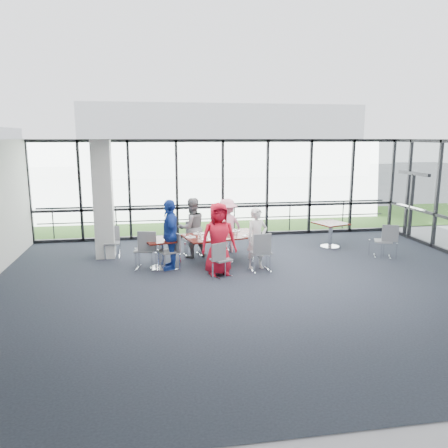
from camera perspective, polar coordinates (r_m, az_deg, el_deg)
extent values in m
cube|color=#1F232C|center=(9.90, 4.56, -8.04)|extent=(12.00, 10.00, 0.02)
cube|color=white|center=(9.34, 4.88, 10.89)|extent=(12.00, 10.00, 0.04)
cube|color=silver|center=(4.95, 19.12, -8.92)|extent=(12.00, 0.10, 3.20)
cube|color=white|center=(14.34, -0.16, 4.63)|extent=(12.00, 0.10, 3.20)
cube|color=black|center=(15.42, 23.26, 2.12)|extent=(0.12, 1.60, 2.10)
cube|color=silver|center=(12.24, -15.49, 3.08)|extent=(0.50, 0.50, 3.20)
cube|color=slate|center=(19.47, -2.54, 1.56)|extent=(80.00, 70.00, 0.02)
cube|color=#335C21|center=(17.51, -1.75, 0.57)|extent=(80.00, 5.00, 0.01)
cube|color=white|center=(41.54, -0.74, 10.90)|extent=(24.00, 10.00, 6.00)
cylinder|color=#2D2D33|center=(15.09, -0.53, 0.74)|extent=(12.00, 0.06, 0.06)
cube|color=#3E120E|center=(11.40, -0.25, -1.53)|extent=(2.19, 1.54, 0.04)
cylinder|color=silver|center=(11.49, -0.25, -3.36)|extent=(0.12, 0.12, 0.71)
cylinder|color=silver|center=(11.58, -0.24, -4.99)|extent=(0.56, 0.56, 0.03)
cube|color=#3E120E|center=(11.02, -8.26, -2.10)|extent=(0.97, 0.97, 0.04)
cylinder|color=silver|center=(11.11, -8.21, -3.98)|extent=(0.12, 0.12, 0.71)
cube|color=#3E120E|center=(13.42, 13.78, 0.09)|extent=(1.07, 1.07, 0.04)
cylinder|color=silver|center=(13.49, 13.71, -1.48)|extent=(0.12, 0.12, 0.71)
imported|color=red|center=(10.40, -0.71, -1.96)|extent=(0.90, 0.62, 1.75)
imported|color=silver|center=(10.91, 4.31, -1.91)|extent=(0.66, 0.56, 1.55)
imported|color=slate|center=(11.96, -4.22, -0.50)|extent=(0.91, 0.72, 1.65)
imported|color=#FFA5BD|center=(12.40, 0.42, -0.25)|extent=(1.13, 0.88, 1.56)
imported|color=#18379B|center=(10.91, -7.03, -1.39)|extent=(0.59, 1.05, 1.77)
cylinder|color=white|center=(10.84, -2.32, -2.07)|extent=(0.24, 0.24, 0.01)
cylinder|color=white|center=(11.28, 3.12, -1.54)|extent=(0.28, 0.28, 0.01)
cylinder|color=white|center=(11.55, -3.36, -1.25)|extent=(0.28, 0.28, 0.01)
cylinder|color=white|center=(11.85, 1.42, -0.90)|extent=(0.28, 0.28, 0.01)
cylinder|color=white|center=(11.15, -4.38, -1.72)|extent=(0.27, 0.27, 0.01)
cylinder|color=white|center=(11.13, -0.83, -1.41)|extent=(0.06, 0.06, 0.13)
cylinder|color=white|center=(11.38, 1.61, -1.06)|extent=(0.08, 0.08, 0.15)
cylinder|color=white|center=(11.61, -0.61, -0.87)|extent=(0.06, 0.06, 0.13)
cylinder|color=white|center=(11.01, -3.24, -1.52)|extent=(0.07, 0.07, 0.14)
cube|color=beige|center=(10.92, 0.05, -1.98)|extent=(0.36, 0.34, 0.00)
cube|color=beige|center=(11.42, 4.11, -1.42)|extent=(0.35, 0.27, 0.00)
cube|color=beige|center=(11.81, -0.18, -0.98)|extent=(0.37, 0.31, 0.00)
cube|color=black|center=(11.40, -0.20, -1.33)|extent=(0.10, 0.07, 0.04)
cylinder|color=#B0281C|center=(11.46, -0.53, -0.90)|extent=(0.06, 0.06, 0.18)
cylinder|color=#166531|center=(11.43, 0.15, -0.88)|extent=(0.05, 0.05, 0.20)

